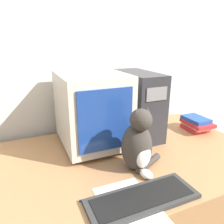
% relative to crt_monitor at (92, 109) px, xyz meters
% --- Properties ---
extents(wall_back, '(7.00, 0.05, 2.50)m').
position_rel_crt_monitor_xyz_m(wall_back, '(0.14, 0.32, 0.28)').
color(wall_back, silver).
rests_on(wall_back, ground_plane).
extents(desk, '(1.51, 0.93, 0.74)m').
position_rel_crt_monitor_xyz_m(desk, '(0.14, -0.21, -0.60)').
color(desk, '#9E7047').
rests_on(desk, ground_plane).
extents(crt_monitor, '(0.37, 0.45, 0.44)m').
position_rel_crt_monitor_xyz_m(crt_monitor, '(0.00, 0.00, 0.00)').
color(crt_monitor, '#BCB7AD').
rests_on(crt_monitor, desk).
extents(computer_tower, '(0.19, 0.41, 0.43)m').
position_rel_crt_monitor_xyz_m(computer_tower, '(0.33, 0.02, -0.01)').
color(computer_tower, '#28282D').
rests_on(computer_tower, desk).
extents(keyboard, '(0.46, 0.17, 0.02)m').
position_rel_crt_monitor_xyz_m(keyboard, '(0.02, -0.56, -0.22)').
color(keyboard, '#2D2D2D').
rests_on(keyboard, desk).
extents(cat, '(0.24, 0.21, 0.33)m').
position_rel_crt_monitor_xyz_m(cat, '(0.11, -0.35, -0.09)').
color(cat, '#38332D').
rests_on(cat, desk).
extents(book_stack, '(0.17, 0.22, 0.10)m').
position_rel_crt_monitor_xyz_m(book_stack, '(0.75, -0.08, -0.18)').
color(book_stack, red).
rests_on(book_stack, desk).
extents(pen, '(0.14, 0.06, 0.01)m').
position_rel_crt_monitor_xyz_m(pen, '(-0.15, -0.49, -0.22)').
color(pen, navy).
rests_on(pen, desk).
extents(paper_sheet, '(0.21, 0.30, 0.00)m').
position_rel_crt_monitor_xyz_m(paper_sheet, '(-0.04, -0.56, -0.23)').
color(paper_sheet, white).
rests_on(paper_sheet, desk).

